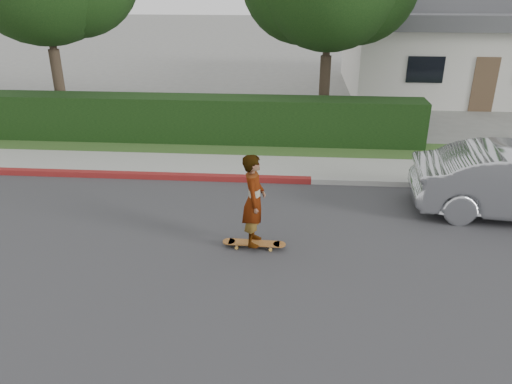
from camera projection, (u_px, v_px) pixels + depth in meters
ground at (262, 267)px, 9.28m from camera, size 120.00×120.00×0.00m
road at (262, 266)px, 9.28m from camera, size 60.00×8.00×0.01m
curb_far at (272, 180)px, 12.99m from camera, size 60.00×0.20×0.15m
curb_red_section at (86, 174)px, 13.35m from camera, size 12.00×0.21×0.15m
sidewalk_far at (274, 168)px, 13.82m from camera, size 60.00×1.60×0.12m
planting_strip at (276, 149)px, 15.29m from camera, size 60.00×1.60×0.10m
hedge at (183, 120)px, 15.76m from camera, size 15.00×1.00×1.50m
house at (463, 43)px, 22.47m from camera, size 10.60×8.60×4.30m
skateboard at (254, 243)px, 9.86m from camera, size 1.26×0.29×0.12m
skateboarder at (254, 200)px, 9.48m from camera, size 0.45×0.68×1.84m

